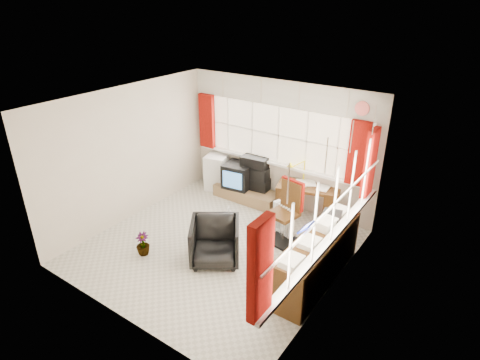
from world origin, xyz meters
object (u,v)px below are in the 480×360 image
object	(u,v)px
crt_tv	(238,175)
mini_fridge	(217,172)
credenza	(317,257)
tv_bench	(247,194)
task_chair	(288,209)
desk_lamp	(304,167)
desk	(308,200)
office_chair	(215,242)
radiator	(284,223)

from	to	relation	value
crt_tv	mini_fridge	distance (m)	0.64
credenza	tv_bench	world-z (taller)	credenza
task_chair	crt_tv	distance (m)	1.78
desk_lamp	tv_bench	bearing A→B (deg)	-169.86
desk_lamp	desk	bearing A→B (deg)	-34.49
office_chair	mini_fridge	xyz separation A→B (m)	(-1.58, 2.10, 0.03)
desk_lamp	tv_bench	xyz separation A→B (m)	(-1.16, -0.21, -0.84)
desk	radiator	size ratio (longest dim) A/B	2.16
credenza	tv_bench	size ratio (longest dim) A/B	1.43
radiator	credenza	world-z (taller)	credenza
desk_lamp	task_chair	size ratio (longest dim) A/B	0.39
radiator	tv_bench	size ratio (longest dim) A/B	0.42
office_chair	credenza	distance (m)	1.61
desk	task_chair	xyz separation A→B (m)	(0.04, -0.89, 0.22)
desk_lamp	task_chair	world-z (taller)	task_chair
task_chair	mini_fridge	size ratio (longest dim) A/B	1.43
office_chair	crt_tv	distance (m)	2.24
tv_bench	credenza	bearing A→B (deg)	-33.70
office_chair	radiator	bearing A→B (deg)	32.88
office_chair	tv_bench	distance (m)	2.17
office_chair	credenza	xyz separation A→B (m)	(1.53, 0.50, 0.04)
desk	crt_tv	size ratio (longest dim) A/B	2.06
desk_lamp	radiator	xyz separation A→B (m)	(0.13, -0.92, -0.72)
tv_bench	desk	bearing A→B (deg)	3.41
task_chair	office_chair	xyz separation A→B (m)	(-0.63, -1.21, -0.23)
radiator	crt_tv	world-z (taller)	crt_tv
office_chair	mini_fridge	distance (m)	2.63
desk	desk_lamp	size ratio (longest dim) A/B	2.98
radiator	mini_fridge	bearing A→B (deg)	159.37
crt_tv	desk_lamp	bearing A→B (deg)	9.05
desk	desk_lamp	bearing A→B (deg)	145.51
desk	credenza	distance (m)	1.85
desk_lamp	task_chair	xyz separation A→B (m)	(0.22, -1.02, -0.37)
radiator	crt_tv	xyz separation A→B (m)	(-1.50, 0.71, 0.26)
office_chair	radiator	size ratio (longest dim) A/B	1.32
tv_bench	mini_fridge	size ratio (longest dim) A/B	1.81
desk	radiator	distance (m)	0.81
crt_tv	mini_fridge	xyz separation A→B (m)	(-0.62, 0.09, -0.12)
desk_lamp	crt_tv	xyz separation A→B (m)	(-1.37, -0.22, -0.46)
desk	mini_fridge	bearing A→B (deg)	-180.00
mini_fridge	tv_bench	bearing A→B (deg)	-5.49
desk	task_chair	size ratio (longest dim) A/B	1.15
desk_lamp	office_chair	distance (m)	2.35
office_chair	radiator	xyz separation A→B (m)	(0.53, 1.31, -0.11)
task_chair	tv_bench	world-z (taller)	task_chair
task_chair	office_chair	bearing A→B (deg)	-117.38
office_chair	credenza	size ratio (longest dim) A/B	0.39
office_chair	tv_bench	world-z (taller)	office_chair
desk_lamp	office_chair	xyz separation A→B (m)	(-0.41, -2.23, -0.61)
desk	desk_lamp	xyz separation A→B (m)	(-0.19, 0.13, 0.59)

